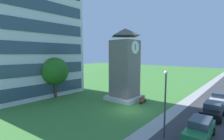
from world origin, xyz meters
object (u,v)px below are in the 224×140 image
park_bench (142,100)px  clock_tower (125,68)px  parked_car_silver (219,98)px  street_lamp (165,97)px  parked_car_green (200,129)px  tree_streetside (55,71)px  parked_car_black (213,110)px

park_bench → clock_tower: bearing=91.6°
park_bench → parked_car_silver: (6.38, -8.61, 0.40)m
clock_tower → park_bench: clock_tower is taller
street_lamp → parked_car_green: bearing=-52.9°
parked_car_green → parked_car_silver: same height
street_lamp → clock_tower: bearing=51.8°
tree_streetside → parked_car_green: bearing=-88.3°
parked_car_green → clock_tower: bearing=64.3°
clock_tower → street_lamp: bearing=-128.2°
parked_car_silver → tree_streetside: bearing=121.2°
street_lamp → parked_car_black: street_lamp is taller
park_bench → street_lamp: street_lamp is taller
street_lamp → parked_car_silver: 14.42m
parked_car_green → parked_car_silver: 12.21m
street_lamp → tree_streetside: bearing=86.5°
street_lamp → tree_streetside: (1.16, 18.95, 0.77)m
parked_car_silver → park_bench: bearing=126.5°
park_bench → parked_car_green: 10.54m
tree_streetside → parked_car_green: (0.62, -21.31, -3.49)m
tree_streetside → parked_car_green: tree_streetside is taller
tree_streetside → parked_car_silver: (12.83, -21.14, -3.49)m
street_lamp → parked_car_green: 4.02m
tree_streetside → parked_car_black: 22.62m
parked_car_green → parked_car_silver: size_ratio=1.07×
clock_tower → parked_car_silver: (6.47, -11.74, -4.08)m
tree_streetside → parked_car_silver: 24.98m
street_lamp → parked_car_green: street_lamp is taller
tree_streetside → parked_car_silver: size_ratio=1.49×
clock_tower → parked_car_silver: 14.01m
parked_car_black → parked_car_silver: 6.18m
tree_streetside → parked_car_silver: bearing=-58.8°
clock_tower → parked_car_black: 12.62m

